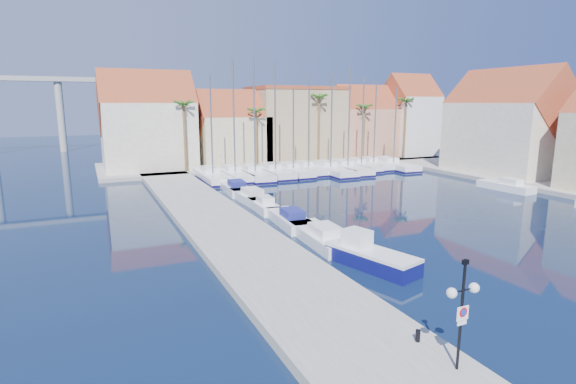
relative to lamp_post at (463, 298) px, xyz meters
name	(u,v)px	position (x,y,z in m)	size (l,w,h in m)	color
ground	(452,276)	(7.00, 7.43, -3.12)	(260.00, 260.00, 0.00)	black
quay_west	(226,229)	(-2.00, 20.93, -2.87)	(6.00, 77.00, 0.50)	gray
shore_north	(279,162)	(17.00, 55.43, -2.87)	(54.00, 16.00, 0.50)	gray
shore_east	(568,185)	(39.00, 22.43, -2.87)	(12.00, 60.00, 0.50)	gray
lamp_post	(463,298)	(0.00, 0.00, 0.00)	(1.36, 0.37, 3.99)	black
bollard	(418,336)	(-0.02, 2.01, -2.38)	(0.19, 0.19, 0.47)	black
fishing_boat	(369,256)	(3.67, 10.64, -2.44)	(3.47, 6.12, 2.03)	#0D0F51
motorboat_west_0	(322,236)	(3.29, 15.84, -2.61)	(2.70, 7.24, 1.40)	white
motorboat_west_1	(290,219)	(3.21, 20.91, -2.61)	(2.52, 6.44, 1.40)	white
motorboat_west_2	(264,205)	(3.07, 26.25, -2.61)	(1.89, 5.22, 1.40)	white
motorboat_west_3	(250,196)	(3.30, 30.48, -2.61)	(2.35, 6.81, 1.40)	white
motorboat_west_4	(235,188)	(3.35, 35.39, -2.61)	(2.70, 6.94, 1.40)	white
motorboat_east_1	(506,186)	(31.01, 24.13, -2.61)	(2.37, 6.27, 1.40)	white
sailboat_0	(212,176)	(2.97, 43.79, -2.54)	(3.00, 10.61, 12.77)	white
sailboat_1	(234,174)	(5.91, 44.01, -2.50)	(2.90, 10.07, 14.63)	white
sailboat_2	(254,173)	(8.39, 43.39, -2.51)	(3.42, 10.55, 15.00)	white
sailboat_3	(274,172)	(11.35, 43.76, -2.50)	(3.07, 9.98, 14.46)	white
sailboat_4	(291,171)	(13.84, 43.67, -2.54)	(2.72, 9.61, 11.28)	white
sailboat_5	(307,169)	(16.35, 44.12, -2.50)	(2.56, 8.77, 13.28)	white
sailboat_6	(328,169)	(18.99, 42.79, -2.54)	(3.14, 11.44, 13.39)	white
sailboat_7	(346,168)	(21.92, 43.03, -2.53)	(3.90, 11.44, 14.13)	white
sailboat_8	(359,166)	(24.79, 43.97, -2.50)	(2.58, 8.72, 13.11)	white
sailboat_9	(372,164)	(27.15, 44.29, -2.50)	(2.59, 8.53, 12.46)	white
sailboat_10	(391,165)	(29.72, 43.12, -2.56)	(3.57, 11.14, 11.71)	white
building_0	(148,125)	(-3.00, 54.43, 3.41)	(12.30, 9.00, 13.50)	beige
building_1	(232,132)	(9.00, 54.43, 2.18)	(10.30, 8.00, 11.00)	tan
building_2	(296,123)	(20.00, 55.43, 3.14)	(14.20, 10.20, 11.50)	tan
building_3	(362,125)	(32.00, 54.43, 2.74)	(10.30, 8.00, 12.00)	tan
building_4	(409,118)	(41.00, 53.43, 3.85)	(8.30, 8.00, 14.00)	silver
building_6	(507,126)	(39.00, 31.43, 3.40)	(9.00, 14.30, 13.50)	beige
palm_0	(184,106)	(1.00, 49.43, 5.96)	(2.60, 2.60, 10.15)	brown
palm_1	(256,113)	(11.00, 49.43, 5.02)	(2.60, 2.60, 9.15)	brown
palm_2	(319,99)	(21.00, 49.43, 6.90)	(2.60, 2.60, 11.15)	brown
palm_3	(364,109)	(29.00, 49.43, 5.49)	(2.60, 2.60, 9.65)	brown
palm_4	(406,103)	(37.00, 49.43, 6.43)	(2.60, 2.60, 10.65)	brown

